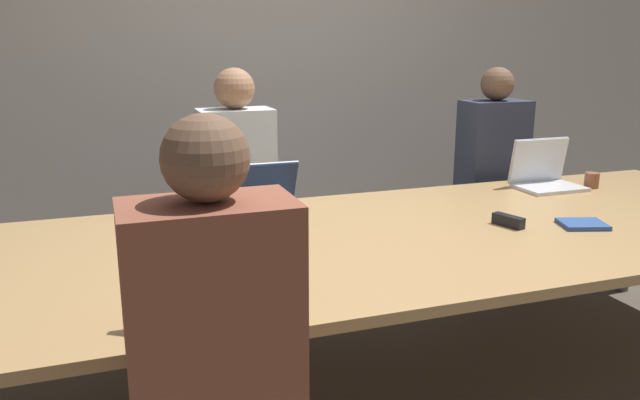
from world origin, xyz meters
name	(u,v)px	position (x,y,z in m)	size (l,w,h in m)	color
ground_plane	(392,386)	(0.00, 0.00, 0.00)	(24.00, 24.00, 0.00)	brown
curtain_wall	(270,61)	(0.00, 2.06, 1.40)	(12.00, 0.06, 2.80)	#BCB7B2
conference_table	(396,243)	(0.00, 0.00, 0.69)	(4.13, 1.46, 0.73)	tan
laptop_far_midleft	(262,198)	(-0.46, 0.52, 0.80)	(0.36, 0.25, 0.24)	silver
person_far_midleft	(238,200)	(-0.48, 1.01, 0.68)	(0.40, 0.24, 1.40)	#2D2D38
cup_far_midleft	(206,211)	(-0.74, 0.46, 0.78)	(0.08, 0.08, 0.10)	#232328
laptop_near_left	(203,296)	(-0.92, -0.58, 0.80)	(0.33, 0.24, 0.24)	#333338
laptop_far_right	(544,174)	(1.17, 0.52, 0.81)	(0.36, 0.27, 0.27)	silver
person_far_right	(491,182)	(1.13, 0.96, 0.67)	(0.40, 0.24, 1.39)	#2D2D38
cup_far_right	(592,180)	(1.42, 0.42, 0.78)	(0.08, 0.08, 0.09)	brown
stapler	(508,221)	(0.52, -0.07, 0.76)	(0.09, 0.16, 0.05)	black
notebook	(583,224)	(0.83, -0.18, 0.74)	(0.23, 0.21, 0.02)	#2D4C8C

